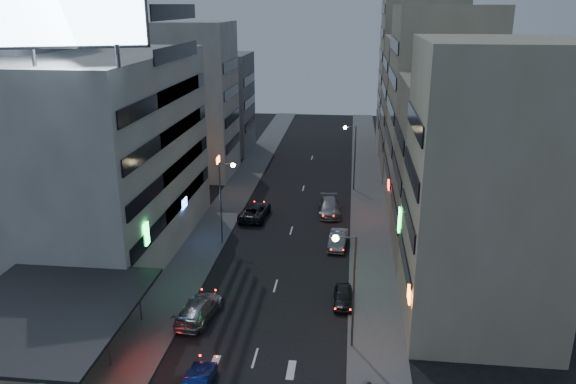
% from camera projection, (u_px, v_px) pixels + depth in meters
% --- Properties ---
extents(sidewalk_left, '(4.00, 120.00, 0.12)m').
position_uv_depth(sidewalk_left, '(224.00, 213.00, 62.13)').
color(sidewalk_left, '#4C4C4F').
rests_on(sidewalk_left, ground).
extents(sidewalk_right, '(4.00, 120.00, 0.12)m').
position_uv_depth(sidewalk_right, '(369.00, 219.00, 60.40)').
color(sidewalk_right, '#4C4C4F').
rests_on(sidewalk_right, ground).
extents(food_court, '(11.00, 13.00, 3.88)m').
position_uv_depth(food_court, '(34.00, 335.00, 35.78)').
color(food_court, '#B4A68D').
rests_on(food_court, ground).
extents(white_building, '(14.00, 24.00, 18.00)m').
position_uv_depth(white_building, '(98.00, 156.00, 50.84)').
color(white_building, silver).
rests_on(white_building, ground).
extents(grey_tower, '(10.00, 14.00, 34.00)m').
position_uv_depth(grey_tower, '(10.00, 61.00, 52.10)').
color(grey_tower, gray).
rests_on(grey_tower, ground).
extents(shophouse_near, '(10.00, 11.00, 20.00)m').
position_uv_depth(shophouse_near, '(486.00, 191.00, 38.11)').
color(shophouse_near, '#B4A68D').
rests_on(shophouse_near, ground).
extents(shophouse_mid, '(11.00, 12.00, 16.00)m').
position_uv_depth(shophouse_mid, '(461.00, 172.00, 49.53)').
color(shophouse_mid, tan).
rests_on(shophouse_mid, ground).
extents(shophouse_far, '(10.00, 14.00, 22.00)m').
position_uv_depth(shophouse_far, '(438.00, 111.00, 60.87)').
color(shophouse_far, '#B4A68D').
rests_on(shophouse_far, ground).
extents(far_left_a, '(11.00, 10.00, 20.00)m').
position_uv_depth(far_left_a, '(190.00, 100.00, 73.91)').
color(far_left_a, silver).
rests_on(far_left_a, ground).
extents(far_left_b, '(12.00, 10.00, 15.00)m').
position_uv_depth(far_left_b, '(211.00, 103.00, 87.00)').
color(far_left_b, gray).
rests_on(far_left_b, ground).
extents(far_right_a, '(11.00, 12.00, 18.00)m').
position_uv_depth(far_right_a, '(425.00, 106.00, 75.58)').
color(far_right_a, tan).
rests_on(far_right_a, ground).
extents(far_right_b, '(12.00, 12.00, 24.00)m').
position_uv_depth(far_right_b, '(419.00, 72.00, 87.76)').
color(far_right_b, '#B4A68D').
rests_on(far_right_b, ground).
extents(billboard, '(9.52, 3.75, 6.20)m').
position_uv_depth(billboard, '(70.00, 10.00, 36.94)').
color(billboard, '#595B60').
rests_on(billboard, white_building).
extents(street_lamp_right_near, '(1.60, 0.44, 8.02)m').
position_uv_depth(street_lamp_right_near, '(348.00, 275.00, 36.33)').
color(street_lamp_right_near, '#595B60').
rests_on(street_lamp_right_near, sidewalk_right).
extents(street_lamp_left, '(1.60, 0.44, 8.02)m').
position_uv_depth(street_lamp_left, '(224.00, 191.00, 52.68)').
color(street_lamp_left, '#595B60').
rests_on(street_lamp_left, sidewalk_left).
extents(street_lamp_right_far, '(1.60, 0.44, 8.02)m').
position_uv_depth(street_lamp_right_far, '(352.00, 148.00, 68.36)').
color(street_lamp_right_far, '#595B60').
rests_on(street_lamp_right_far, sidewalk_right).
extents(parked_car_right_near, '(1.59, 3.77, 1.27)m').
position_uv_depth(parked_car_right_near, '(343.00, 297.00, 43.20)').
color(parked_car_right_near, black).
rests_on(parked_car_right_near, ground).
extents(parked_car_right_mid, '(1.88, 4.57, 1.47)m').
position_uv_depth(parked_car_right_mid, '(338.00, 240.00, 53.44)').
color(parked_car_right_mid, '#92949A').
rests_on(parked_car_right_mid, ground).
extents(parked_car_left, '(3.04, 6.03, 1.64)m').
position_uv_depth(parked_car_left, '(255.00, 211.00, 60.68)').
color(parked_car_left, black).
rests_on(parked_car_left, ground).
extents(parked_car_right_far, '(2.70, 5.72, 1.61)m').
position_uv_depth(parked_car_right_far, '(330.00, 207.00, 61.86)').
color(parked_car_right_far, gray).
rests_on(parked_car_right_far, ground).
extents(road_car_blue, '(1.62, 4.27, 1.39)m').
position_uv_depth(road_car_blue, '(199.00, 383.00, 33.32)').
color(road_car_blue, navy).
rests_on(road_car_blue, ground).
extents(road_car_silver, '(2.97, 5.76, 1.60)m').
position_uv_depth(road_car_silver, '(199.00, 309.00, 41.22)').
color(road_car_silver, '#9A9CA1').
rests_on(road_car_silver, ground).
extents(scooter_silver_b, '(1.03, 1.80, 1.04)m').
position_uv_depth(scooter_silver_b, '(385.00, 383.00, 33.37)').
color(scooter_silver_b, gray).
rests_on(scooter_silver_b, sidewalk_right).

